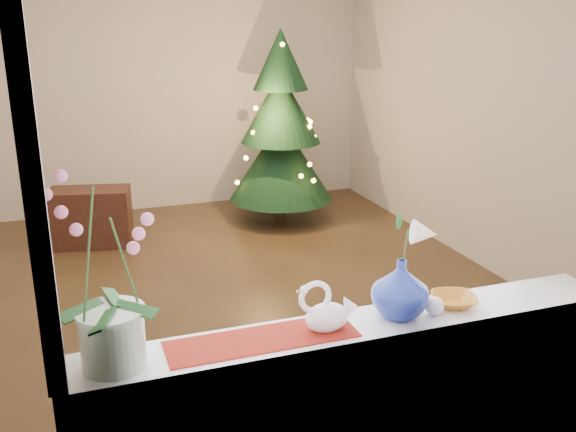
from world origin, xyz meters
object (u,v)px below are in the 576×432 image
blue_vase (401,284)px  amber_dish (454,301)px  paperweight (434,306)px  side_table (91,217)px  xmas_tree (281,127)px  orchid_pot (106,272)px  swan (327,307)px

blue_vase → amber_dish: size_ratio=1.76×
paperweight → side_table: (-1.13, 3.89, -0.69)m
xmas_tree → side_table: bearing=-175.2°
side_table → amber_dish: bearing=-59.5°
orchid_pot → swan: size_ratio=2.97×
side_table → paperweight: bearing=-61.3°
xmas_tree → side_table: (-1.89, -0.16, -0.69)m
amber_dish → paperweight: bearing=-160.0°
blue_vase → amber_dish: bearing=1.4°
swan → amber_dish: bearing=8.8°
orchid_pot → blue_vase: size_ratio=2.53×
orchid_pot → swan: orchid_pot is taller
amber_dish → orchid_pot: bearing=-179.5°
paperweight → xmas_tree: size_ratio=0.04×
orchid_pot → paperweight: orchid_pot is taller
paperweight → amber_dish: 0.13m
paperweight → xmas_tree: 4.12m
swan → paperweight: size_ratio=3.06×
orchid_pot → paperweight: size_ratio=9.08×
orchid_pot → paperweight: (1.21, -0.03, -0.30)m
amber_dish → side_table: (-1.25, 3.85, -0.67)m
orchid_pot → side_table: orchid_pot is taller
swan → amber_dish: swan is taller
amber_dish → blue_vase: bearing=-178.6°
blue_vase → amber_dish: (0.25, 0.01, -0.11)m
orchid_pot → side_table: size_ratio=0.96×
paperweight → orchid_pot: bearing=178.5°
blue_vase → swan: bearing=-177.1°
blue_vase → paperweight: blue_vase is taller
swan → blue_vase: size_ratio=0.85×
orchid_pot → amber_dish: bearing=0.5°
blue_vase → xmas_tree: xmas_tree is taller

